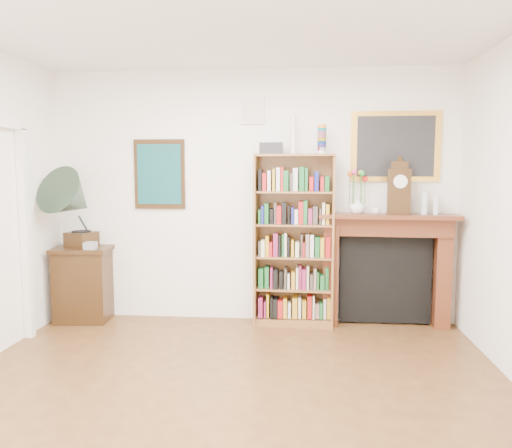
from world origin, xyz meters
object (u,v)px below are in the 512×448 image
at_px(teacup, 376,211).
at_px(mantel_clock, 399,189).
at_px(flower_vase, 357,206).
at_px(fireplace, 386,260).
at_px(gramophone, 74,203).
at_px(cd_stack, 90,246).
at_px(bottle_left, 424,203).
at_px(bottle_right, 436,205).
at_px(side_cabinet, 83,284).
at_px(bookshelf, 294,231).

bearing_deg(teacup, mantel_clock, 11.31).
relative_size(flower_vase, teacup, 1.84).
distance_m(fireplace, teacup, 0.57).
bearing_deg(mantel_clock, gramophone, -167.11).
relative_size(gramophone, cd_stack, 7.51).
relative_size(cd_stack, mantel_clock, 0.22).
bearing_deg(fireplace, mantel_clock, -30.51).
distance_m(fireplace, bottle_left, 0.73).
bearing_deg(flower_vase, cd_stack, -175.78).
distance_m(teacup, bottle_right, 0.63).
distance_m(side_cabinet, fireplace, 3.38).
relative_size(gramophone, bottle_right, 4.51).
xyz_separation_m(bookshelf, side_cabinet, (-2.37, -0.07, -0.62)).
bearing_deg(mantel_clock, flower_vase, -173.67).
bearing_deg(teacup, fireplace, 39.82).
bearing_deg(bottle_left, mantel_clock, -177.01).
relative_size(bookshelf, teacup, 22.96).
xyz_separation_m(side_cabinet, fireplace, (3.36, 0.14, 0.31)).
bearing_deg(flower_vase, teacup, -21.36).
distance_m(bookshelf, bottle_right, 1.51).
bearing_deg(side_cabinet, gramophone, -102.46).
xyz_separation_m(fireplace, cd_stack, (-3.21, -0.25, 0.15)).
distance_m(fireplace, cd_stack, 3.22).
height_order(mantel_clock, bottle_right, mantel_clock).
bearing_deg(bottle_right, bottle_left, 174.94).
bearing_deg(mantel_clock, cd_stack, -166.95).
relative_size(side_cabinet, mantel_clock, 1.51).
height_order(gramophone, cd_stack, gramophone).
relative_size(cd_stack, flower_vase, 0.70).
distance_m(fireplace, gramophone, 3.44).
xyz_separation_m(teacup, bottle_right, (0.63, 0.05, 0.06)).
distance_m(side_cabinet, flower_vase, 3.17).
bearing_deg(bottle_right, mantel_clock, -179.47).
bearing_deg(mantel_clock, teacup, -158.85).
bearing_deg(flower_vase, fireplace, 7.14).
distance_m(fireplace, mantel_clock, 0.78).
bearing_deg(bookshelf, fireplace, 6.44).
bearing_deg(flower_vase, bottle_left, -1.01).
xyz_separation_m(teacup, bottle_left, (0.51, 0.06, 0.08)).
bearing_deg(bookshelf, side_cabinet, -175.74).
height_order(gramophone, flower_vase, gramophone).
height_order(cd_stack, teacup, teacup).
bearing_deg(bookshelf, bottle_right, 2.70).
height_order(bookshelf, fireplace, bookshelf).
bearing_deg(flower_vase, side_cabinet, -178.20).
bearing_deg(cd_stack, mantel_clock, 3.21).
height_order(side_cabinet, mantel_clock, mantel_clock).
distance_m(mantel_clock, bottle_right, 0.42).
bearing_deg(gramophone, side_cabinet, 101.21).
height_order(flower_vase, bottle_left, bottle_left).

